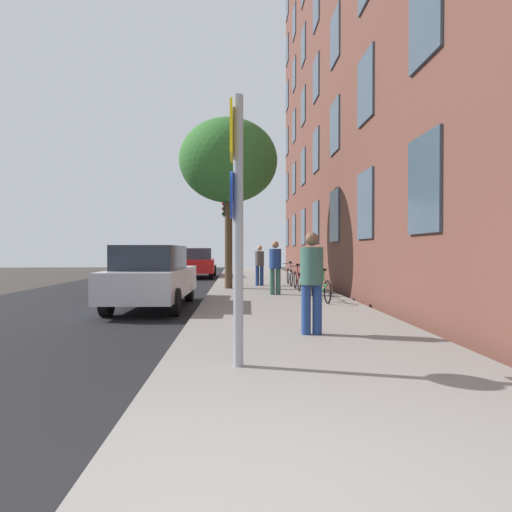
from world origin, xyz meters
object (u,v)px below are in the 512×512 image
object	(u,v)px
bicycle_0	(322,289)
pedestrian_0	(312,276)
pedestrian_1	(275,264)
car_0	(153,276)
tree_near	(228,161)
bicycle_2	(297,280)
traffic_light	(227,225)
bicycle_3	(290,276)
sign_post	(236,210)
pedestrian_2	(260,263)
car_1	(198,262)
bicycle_1	(311,284)

from	to	relation	value
bicycle_0	pedestrian_0	distance (m)	4.58
pedestrian_1	car_0	world-z (taller)	pedestrian_1
tree_near	bicycle_0	world-z (taller)	tree_near
bicycle_2	pedestrian_1	bearing A→B (deg)	-120.57
pedestrian_0	traffic_light	bearing A→B (deg)	96.91
bicycle_0	pedestrian_0	xyz separation A→B (m)	(-1.08, -4.41, 0.61)
tree_near	pedestrian_0	bearing A→B (deg)	-79.72
bicycle_3	sign_post	bearing A→B (deg)	-100.23
bicycle_0	car_0	size ratio (longest dim) A/B	0.36
pedestrian_1	pedestrian_2	size ratio (longest dim) A/B	1.06
tree_near	bicycle_3	bearing A→B (deg)	27.96
bicycle_3	pedestrian_2	distance (m)	1.34
car_0	car_1	xyz separation A→B (m)	(0.01, 12.36, 0.00)
traffic_light	bicycle_2	xyz separation A→B (m)	(2.63, -6.66, -2.34)
bicycle_3	pedestrian_0	size ratio (longest dim) A/B	1.03
bicycle_1	bicycle_3	distance (m)	3.80
sign_post	bicycle_0	world-z (taller)	sign_post
sign_post	tree_near	bearing A→B (deg)	91.71
bicycle_1	car_1	bearing A→B (deg)	113.14
pedestrian_2	car_1	bearing A→B (deg)	114.25
bicycle_2	pedestrian_0	xyz separation A→B (m)	(-0.88, -7.79, 0.60)
pedestrian_0	bicycle_2	bearing A→B (deg)	83.59
tree_near	pedestrian_2	distance (m)	4.09
sign_post	pedestrian_0	size ratio (longest dim) A/B	1.92
car_0	sign_post	bearing A→B (deg)	-69.87
tree_near	bicycle_3	distance (m)	5.07
sign_post	pedestrian_2	bearing A→B (deg)	85.59
sign_post	pedestrian_1	xyz separation A→B (m)	(1.20, 8.09, -0.91)
car_0	bicycle_0	bearing A→B (deg)	4.01
sign_post	car_1	xyz separation A→B (m)	(-2.17, 18.30, -1.14)
tree_near	pedestrian_0	xyz separation A→B (m)	(1.55, -8.54, -3.68)
bicycle_2	pedestrian_2	distance (m)	2.31
pedestrian_0	car_1	xyz separation A→B (m)	(-3.40, 16.46, -0.24)
bicycle_0	tree_near	bearing A→B (deg)	122.47
bicycle_0	bicycle_2	world-z (taller)	bicycle_2
bicycle_3	bicycle_1	bearing A→B (deg)	-87.20
sign_post	bicycle_2	xyz separation A→B (m)	(2.11, 9.64, -1.51)
bicycle_3	pedestrian_0	xyz separation A→B (m)	(-0.87, -9.82, 0.59)
bicycle_1	bicycle_2	world-z (taller)	bicycle_2
pedestrian_0	car_1	bearing A→B (deg)	101.69
sign_post	traffic_light	size ratio (longest dim) A/B	0.82
pedestrian_1	traffic_light	bearing A→B (deg)	101.79
bicycle_3	car_1	xyz separation A→B (m)	(-4.27, 6.63, 0.35)
pedestrian_2	traffic_light	bearing A→B (deg)	106.34
tree_near	bicycle_0	xyz separation A→B (m)	(2.63, -4.13, -4.29)
tree_near	bicycle_1	world-z (taller)	tree_near
bicycle_0	bicycle_2	size ratio (longest dim) A/B	0.98
bicycle_3	pedestrian_1	size ratio (longest dim) A/B	1.03
bicycle_2	bicycle_1	bearing A→B (deg)	-84.30
tree_near	bicycle_1	distance (m)	5.61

